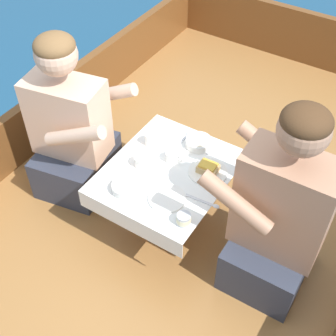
{
  "coord_description": "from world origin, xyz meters",
  "views": [
    {
      "loc": [
        0.87,
        -1.48,
        2.3
      ],
      "look_at": [
        0.0,
        -0.11,
        0.67
      ],
      "focal_mm": 50.0,
      "sensor_mm": 36.0,
      "label": 1
    }
  ],
  "objects_px": {
    "person_port": "(72,131)",
    "coffee_cup_starboard": "(142,161)",
    "sandwich": "(208,168)",
    "coffee_cup_port": "(151,139)",
    "tin_can": "(184,219)",
    "person_starboard": "(279,218)",
    "coffee_cup_center": "(172,156)"
  },
  "relations": [
    {
      "from": "person_port",
      "to": "coffee_cup_starboard",
      "type": "relative_size",
      "value": 9.35
    },
    {
      "from": "coffee_cup_center",
      "to": "tin_can",
      "type": "relative_size",
      "value": 1.44
    },
    {
      "from": "coffee_cup_port",
      "to": "coffee_cup_starboard",
      "type": "bearing_deg",
      "value": -71.62
    },
    {
      "from": "person_port",
      "to": "person_starboard",
      "type": "bearing_deg",
      "value": -10.0
    },
    {
      "from": "person_port",
      "to": "tin_can",
      "type": "relative_size",
      "value": 14.35
    },
    {
      "from": "tin_can",
      "to": "person_port",
      "type": "bearing_deg",
      "value": 166.18
    },
    {
      "from": "person_starboard",
      "to": "coffee_cup_center",
      "type": "bearing_deg",
      "value": -9.98
    },
    {
      "from": "person_port",
      "to": "coffee_cup_starboard",
      "type": "xyz_separation_m",
      "value": [
        0.46,
        0.0,
        0.02
      ]
    },
    {
      "from": "sandwich",
      "to": "coffee_cup_port",
      "type": "height_order",
      "value": "coffee_cup_port"
    },
    {
      "from": "coffee_cup_port",
      "to": "coffee_cup_center",
      "type": "relative_size",
      "value": 0.92
    },
    {
      "from": "sandwich",
      "to": "person_starboard",
      "type": "bearing_deg",
      "value": -15.59
    },
    {
      "from": "coffee_cup_center",
      "to": "tin_can",
      "type": "height_order",
      "value": "tin_can"
    },
    {
      "from": "sandwich",
      "to": "coffee_cup_center",
      "type": "height_order",
      "value": "sandwich"
    },
    {
      "from": "person_port",
      "to": "coffee_cup_center",
      "type": "relative_size",
      "value": 9.98
    },
    {
      "from": "person_starboard",
      "to": "sandwich",
      "type": "distance_m",
      "value": 0.43
    },
    {
      "from": "person_port",
      "to": "coffee_cup_port",
      "type": "relative_size",
      "value": 10.79
    },
    {
      "from": "coffee_cup_port",
      "to": "person_starboard",
      "type": "bearing_deg",
      "value": -10.35
    },
    {
      "from": "coffee_cup_port",
      "to": "coffee_cup_starboard",
      "type": "distance_m",
      "value": 0.16
    },
    {
      "from": "coffee_cup_port",
      "to": "tin_can",
      "type": "relative_size",
      "value": 1.33
    },
    {
      "from": "tin_can",
      "to": "person_starboard",
      "type": "bearing_deg",
      "value": 31.28
    },
    {
      "from": "coffee_cup_port",
      "to": "coffee_cup_starboard",
      "type": "xyz_separation_m",
      "value": [
        0.05,
        -0.16,
        -0.01
      ]
    },
    {
      "from": "coffee_cup_port",
      "to": "tin_can",
      "type": "xyz_separation_m",
      "value": [
        0.42,
        -0.36,
        -0.01
      ]
    },
    {
      "from": "person_port",
      "to": "sandwich",
      "type": "bearing_deg",
      "value": -0.93
    },
    {
      "from": "coffee_cup_starboard",
      "to": "coffee_cup_center",
      "type": "height_order",
      "value": "coffee_cup_starboard"
    },
    {
      "from": "person_starboard",
      "to": "coffee_cup_center",
      "type": "height_order",
      "value": "person_starboard"
    },
    {
      "from": "person_port",
      "to": "coffee_cup_starboard",
      "type": "distance_m",
      "value": 0.46
    },
    {
      "from": "coffee_cup_port",
      "to": "coffee_cup_center",
      "type": "bearing_deg",
      "value": -15.14
    },
    {
      "from": "coffee_cup_port",
      "to": "coffee_cup_center",
      "type": "height_order",
      "value": "coffee_cup_port"
    },
    {
      "from": "coffee_cup_starboard",
      "to": "coffee_cup_port",
      "type": "bearing_deg",
      "value": 108.38
    },
    {
      "from": "sandwich",
      "to": "coffee_cup_starboard",
      "type": "xyz_separation_m",
      "value": [
        -0.3,
        -0.13,
        -0.0
      ]
    },
    {
      "from": "person_port",
      "to": "coffee_cup_port",
      "type": "height_order",
      "value": "person_port"
    },
    {
      "from": "person_starboard",
      "to": "tin_can",
      "type": "distance_m",
      "value": 0.42
    }
  ]
}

